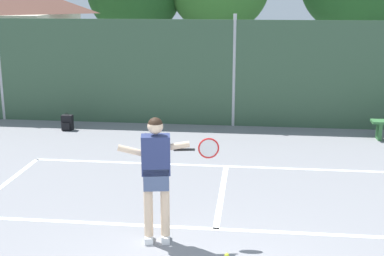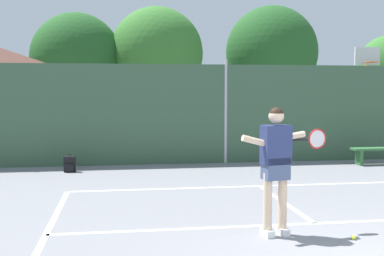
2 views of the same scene
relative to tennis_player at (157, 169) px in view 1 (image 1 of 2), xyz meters
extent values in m
cube|color=white|center=(0.81, 3.52, -1.11)|extent=(8.20, 0.10, 0.01)
cube|color=white|center=(0.81, 0.50, -1.11)|extent=(8.20, 0.10, 0.01)
cube|color=white|center=(0.81, 1.98, -1.11)|extent=(0.10, 2.97, 0.01)
cube|color=#38563D|center=(0.81, 7.02, 0.30)|extent=(26.00, 0.05, 2.82)
cylinder|color=#B2B2B7|center=(-5.69, 7.02, 0.38)|extent=(0.09, 0.09, 2.97)
cylinder|color=#B2B2B7|center=(0.81, 7.02, 0.38)|extent=(0.09, 0.09, 2.97)
cylinder|color=brown|center=(-10.40, 17.90, -0.20)|extent=(0.36, 0.36, 1.83)
cylinder|color=brown|center=(-4.26, 17.90, -0.23)|extent=(0.36, 0.36, 1.76)
cylinder|color=brown|center=(-0.32, 17.90, -0.13)|extent=(0.36, 0.36, 1.96)
cylinder|color=brown|center=(5.65, 17.90, -0.10)|extent=(0.36, 0.36, 2.02)
cube|color=silver|center=(-0.13, -0.03, -1.06)|extent=(0.16, 0.28, 0.10)
cube|color=silver|center=(0.11, 0.02, -1.06)|extent=(0.16, 0.28, 0.10)
cylinder|color=beige|center=(-0.13, -0.03, -0.60)|extent=(0.13, 0.13, 0.82)
cylinder|color=beige|center=(0.11, 0.02, -0.60)|extent=(0.13, 0.13, 0.82)
cube|color=#47567A|center=(-0.01, 0.00, -0.13)|extent=(0.40, 0.30, 0.32)
cube|color=navy|center=(-0.01, 0.00, 0.21)|extent=(0.44, 0.31, 0.56)
sphere|color=beige|center=(-0.01, 0.00, 0.62)|extent=(0.22, 0.22, 0.22)
sphere|color=black|center=(-0.01, 0.00, 0.64)|extent=(0.21, 0.21, 0.21)
cylinder|color=beige|center=(0.18, 0.06, 0.31)|extent=(0.56, 0.19, 0.17)
cylinder|color=beige|center=(-0.29, -0.05, 0.26)|extent=(0.51, 0.18, 0.22)
cylinder|color=black|center=(0.37, 0.12, 0.26)|extent=(0.30, 0.09, 0.04)
torus|color=red|center=(0.71, 0.23, 0.26)|extent=(0.30, 0.08, 0.30)
cylinder|color=silver|center=(0.71, 0.23, 0.26)|extent=(0.26, 0.05, 0.26)
sphere|color=#CCE033|center=(1.02, -0.37, -1.08)|extent=(0.07, 0.07, 0.07)
cube|color=black|center=(-3.49, 6.05, -0.91)|extent=(0.29, 0.20, 0.40)
cube|color=black|center=(-3.50, 5.93, -0.99)|extent=(0.23, 0.07, 0.18)
torus|color=black|center=(-3.49, 6.05, -0.69)|extent=(0.09, 0.02, 0.09)
cube|color=#336B38|center=(4.42, 6.02, -0.89)|extent=(0.08, 0.32, 0.45)
camera|label=1|loc=(1.30, -6.95, 2.41)|focal=49.57mm
camera|label=2|loc=(-2.22, -6.65, 0.99)|focal=45.57mm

